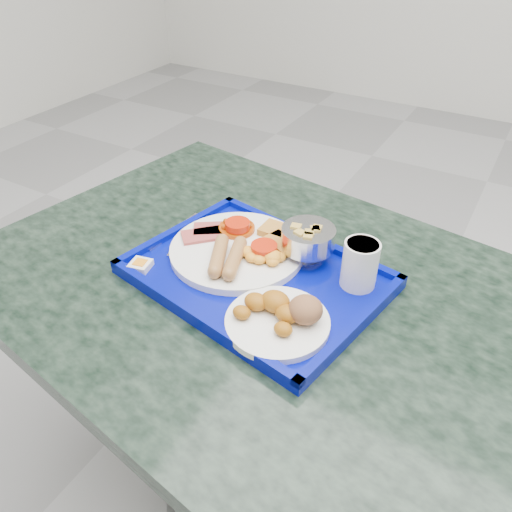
{
  "coord_description": "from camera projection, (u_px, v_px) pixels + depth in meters",
  "views": [
    {
      "loc": [
        0.14,
        -0.78,
        1.3
      ],
      "look_at": [
        -0.22,
        -0.16,
        0.77
      ],
      "focal_mm": 35.0,
      "sensor_mm": 36.0,
      "label": 1
    }
  ],
  "objects": [
    {
      "name": "bread_plate",
      "position": [
        281.0,
        316.0,
        0.8
      ],
      "size": [
        0.17,
        0.17,
        0.06
      ],
      "rotation": [
        0.0,
        0.0,
        0.11
      ],
      "color": "white",
      "rests_on": "tray"
    },
    {
      "name": "jam_packet",
      "position": [
        140.0,
        265.0,
        0.92
      ],
      "size": [
        0.04,
        0.04,
        0.01
      ],
      "rotation": [
        0.0,
        0.0,
        0.21
      ],
      "color": "white",
      "rests_on": "tray"
    },
    {
      "name": "knife",
      "position": [
        174.0,
        231.0,
        1.03
      ],
      "size": [
        0.01,
        0.16,
        0.0
      ],
      "primitive_type": "cube",
      "rotation": [
        0.0,
        0.0,
        -0.02
      ],
      "color": "#BBBABD",
      "rests_on": "tray"
    },
    {
      "name": "main_plate",
      "position": [
        240.0,
        248.0,
        0.96
      ],
      "size": [
        0.26,
        0.26,
        0.04
      ],
      "rotation": [
        0.0,
        0.0,
        0.3
      ],
      "color": "white",
      "rests_on": "tray"
    },
    {
      "name": "table",
      "position": [
        273.0,
        358.0,
        1.01
      ],
      "size": [
        1.25,
        0.94,
        0.72
      ],
      "rotation": [
        0.0,
        0.0,
        -0.16
      ],
      "color": "slate",
      "rests_on": "floor"
    },
    {
      "name": "fruit_bowl",
      "position": [
        308.0,
        239.0,
        0.93
      ],
      "size": [
        0.1,
        0.1,
        0.07
      ],
      "color": "#BBBABD",
      "rests_on": "tray"
    },
    {
      "name": "floor",
      "position": [
        356.0,
        477.0,
        1.37
      ],
      "size": [
        6.0,
        6.0,
        0.0
      ],
      "primitive_type": "plane",
      "color": "#9B9B9E",
      "rests_on": "ground"
    },
    {
      "name": "spoon",
      "position": [
        207.0,
        224.0,
        1.04
      ],
      "size": [
        0.06,
        0.18,
        0.01
      ],
      "rotation": [
        0.0,
        0.0,
        0.21
      ],
      "color": "#BBBABD",
      "rests_on": "tray"
    },
    {
      "name": "juice_cup",
      "position": [
        360.0,
        263.0,
        0.86
      ],
      "size": [
        0.06,
        0.06,
        0.09
      ],
      "color": "white",
      "rests_on": "tray"
    },
    {
      "name": "tray",
      "position": [
        256.0,
        276.0,
        0.92
      ],
      "size": [
        0.49,
        0.4,
        0.03
      ],
      "rotation": [
        0.0,
        0.0,
        -0.19
      ],
      "color": "#030C93",
      "rests_on": "table"
    }
  ]
}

